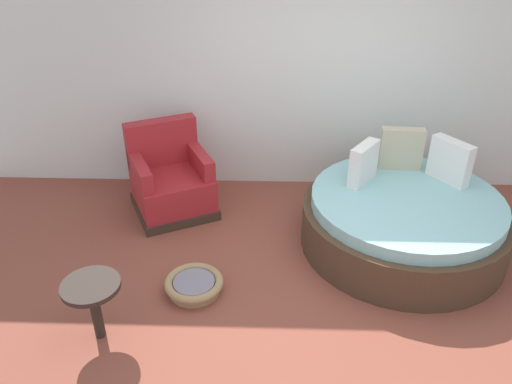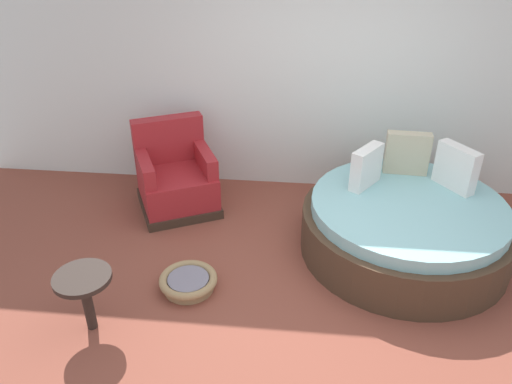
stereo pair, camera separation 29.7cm
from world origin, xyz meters
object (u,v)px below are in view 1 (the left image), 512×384
(red_armchair, at_px, (171,181))
(side_table, at_px, (92,294))
(round_daybed, at_px, (403,219))
(pet_basket, at_px, (194,285))

(red_armchair, distance_m, side_table, 1.91)
(round_daybed, xyz_separation_m, red_armchair, (-2.36, 0.59, 0.05))
(side_table, bearing_deg, round_daybed, 26.53)
(red_armchair, bearing_deg, round_daybed, -14.15)
(pet_basket, relative_size, side_table, 0.98)
(red_armchair, relative_size, side_table, 2.05)
(round_daybed, relative_size, pet_basket, 3.82)
(round_daybed, distance_m, red_armchair, 2.43)
(pet_basket, height_order, side_table, side_table)
(round_daybed, relative_size, side_table, 3.75)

